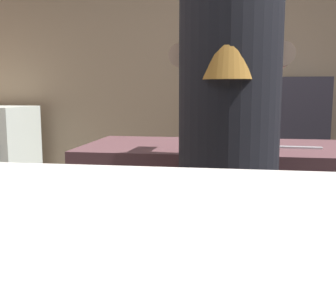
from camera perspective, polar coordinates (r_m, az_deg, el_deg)
The scene contains 9 objects.
wall_back at distance 3.44m, azimuth 9.66°, elevation 11.47°, with size 5.20×0.10×2.70m, color #967D62.
prep_counter at distance 1.95m, azimuth 20.36°, elevation -13.13°, with size 2.10×0.60×0.89m, color #523337.
back_shelf at distance 3.21m, azimuth 13.70°, elevation -1.39°, with size 0.93×0.36×1.25m, color #34323D.
bartender at distance 1.34m, azimuth 8.84°, elevation 1.15°, with size 0.44×0.52×1.69m.
mixing_bowl at distance 1.85m, azimuth 8.33°, elevation 1.26°, with size 0.19×0.19×0.05m, color #CA4B34.
chefs_knife at distance 1.77m, azimuth 17.87°, elevation -0.04°, with size 0.24×0.03×0.01m, color silver.
bottle_olive_oil at distance 3.16m, azimuth 6.90°, elevation 11.48°, with size 0.07×0.07×0.21m.
bottle_soy at distance 3.22m, azimuth 14.29°, elevation 11.46°, with size 0.05×0.05×0.24m.
bottle_vinegar at distance 3.14m, azimuth 15.09°, elevation 11.24°, with size 0.07×0.07×0.20m.
Camera 1 is at (-0.05, -1.23, 1.13)m, focal length 41.53 mm.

